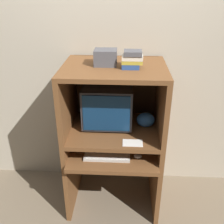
# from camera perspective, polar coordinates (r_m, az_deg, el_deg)

# --- Properties ---
(ground_plane) EXTENTS (12.00, 12.00, 0.00)m
(ground_plane) POSITION_cam_1_polar(r_m,az_deg,el_deg) (2.62, -0.01, -22.97)
(ground_plane) COLOR #756651
(wall_back) EXTENTS (6.00, 0.06, 2.60)m
(wall_back) POSITION_cam_1_polar(r_m,az_deg,el_deg) (2.51, 0.91, 10.55)
(wall_back) COLOR #B2A893
(wall_back) RESTS_ON ground_plane
(desk_base) EXTENTS (0.84, 0.72, 0.65)m
(desk_base) POSITION_cam_1_polar(r_m,az_deg,el_deg) (2.54, 0.35, -12.25)
(desk_base) COLOR brown
(desk_base) RESTS_ON ground_plane
(desk_monitor_shelf) EXTENTS (0.84, 0.66, 0.17)m
(desk_monitor_shelf) POSITION_cam_1_polar(r_m,az_deg,el_deg) (2.36, 0.43, -4.36)
(desk_monitor_shelf) COLOR brown
(desk_monitor_shelf) RESTS_ON desk_base
(hutch_upper) EXTENTS (0.84, 0.66, 0.57)m
(hutch_upper) POSITION_cam_1_polar(r_m,az_deg,el_deg) (2.21, 0.51, 5.37)
(hutch_upper) COLOR brown
(hutch_upper) RESTS_ON desk_monitor_shelf
(crt_monitor) EXTENTS (0.43, 0.42, 0.38)m
(crt_monitor) POSITION_cam_1_polar(r_m,az_deg,el_deg) (2.34, -0.88, 1.82)
(crt_monitor) COLOR #333338
(crt_monitor) RESTS_ON desk_monitor_shelf
(keyboard) EXTENTS (0.39, 0.14, 0.03)m
(keyboard) POSITION_cam_1_polar(r_m,az_deg,el_deg) (2.26, -1.08, -9.55)
(keyboard) COLOR beige
(keyboard) RESTS_ON desk_base
(mouse) EXTENTS (0.07, 0.05, 0.03)m
(mouse) POSITION_cam_1_polar(r_m,az_deg,el_deg) (2.26, 5.65, -9.56)
(mouse) COLOR #B7B7B7
(mouse) RESTS_ON desk_base
(snack_bag) EXTENTS (0.16, 0.12, 0.13)m
(snack_bag) POSITION_cam_1_polar(r_m,az_deg,el_deg) (2.36, 7.31, -1.68)
(snack_bag) COLOR #336BB7
(snack_bag) RESTS_ON desk_monitor_shelf
(book_stack) EXTENTS (0.16, 0.12, 0.14)m
(book_stack) POSITION_cam_1_polar(r_m,az_deg,el_deg) (2.04, 4.36, 11.40)
(book_stack) COLOR navy
(book_stack) RESTS_ON hutch_upper
(paper_card) EXTENTS (0.16, 0.11, 0.00)m
(paper_card) POSITION_cam_1_polar(r_m,az_deg,el_deg) (2.14, 4.52, -6.74)
(paper_card) COLOR white
(paper_card) RESTS_ON desk_monitor_shelf
(storage_box) EXTENTS (0.18, 0.15, 0.12)m
(storage_box) POSITION_cam_1_polar(r_m,az_deg,el_deg) (2.12, -1.40, 11.80)
(storage_box) COLOR #4C4C51
(storage_box) RESTS_ON hutch_upper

